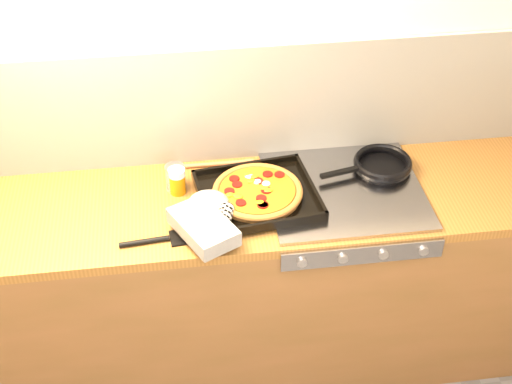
{
  "coord_description": "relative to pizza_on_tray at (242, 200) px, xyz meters",
  "views": [
    {
      "loc": [
        -0.18,
        -1.01,
        2.63
      ],
      "look_at": [
        0.1,
        1.08,
        0.95
      ],
      "focal_mm": 50.0,
      "sensor_mm": 36.0,
      "label": 1
    }
  ],
  "objects": [
    {
      "name": "room_shell",
      "position": [
        -0.04,
        0.35,
        0.2
      ],
      "size": [
        3.2,
        3.2,
        3.2
      ],
      "color": "white",
      "rests_on": "ground"
    },
    {
      "name": "counter_run",
      "position": [
        -0.04,
        0.06,
        -0.5
      ],
      "size": [
        3.2,
        0.62,
        0.9
      ],
      "color": "brown",
      "rests_on": "ground"
    },
    {
      "name": "stovetop",
      "position": [
        0.41,
        0.06,
        -0.04
      ],
      "size": [
        0.6,
        0.56,
        0.02
      ],
      "primitive_type": "cube",
      "color": "#939398",
      "rests_on": "counter_run"
    },
    {
      "name": "pizza_on_tray",
      "position": [
        0.0,
        0.0,
        0.0
      ],
      "size": [
        0.59,
        0.56,
        0.07
      ],
      "color": "black",
      "rests_on": "stovetop"
    },
    {
      "name": "frying_pan",
      "position": [
        0.58,
        0.16,
        -0.01
      ],
      "size": [
        0.41,
        0.28,
        0.04
      ],
      "color": "black",
      "rests_on": "stovetop"
    },
    {
      "name": "tomato_can",
      "position": [
        -0.24,
        0.17,
        0.01
      ],
      "size": [
        0.09,
        0.09,
        0.11
      ],
      "color": "#AF0E11",
      "rests_on": "counter_run"
    },
    {
      "name": "juice_glass",
      "position": [
        -0.23,
        0.14,
        0.01
      ],
      "size": [
        0.07,
        0.07,
        0.11
      ],
      "color": "orange",
      "rests_on": "counter_run"
    },
    {
      "name": "wooden_spoon",
      "position": [
        -0.03,
        0.29,
        -0.04
      ],
      "size": [
        0.3,
        0.04,
        0.02
      ],
      "color": "#9D6442",
      "rests_on": "counter_run"
    },
    {
      "name": "black_spatula",
      "position": [
        -0.31,
        -0.13,
        -0.04
      ],
      "size": [
        0.29,
        0.09,
        0.02
      ],
      "color": "black",
      "rests_on": "counter_run"
    }
  ]
}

